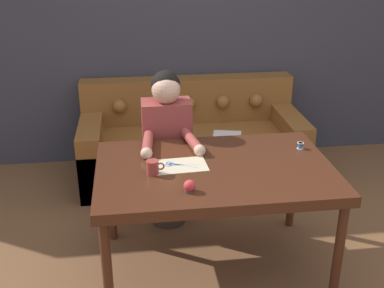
% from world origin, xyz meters
% --- Properties ---
extents(ground_plane, '(16.00, 16.00, 0.00)m').
position_xyz_m(ground_plane, '(0.00, 0.00, 0.00)').
color(ground_plane, brown).
extents(wall_back, '(8.00, 0.06, 2.60)m').
position_xyz_m(wall_back, '(0.00, 2.01, 1.30)').
color(wall_back, '#383842').
rests_on(wall_back, ground_plane).
extents(dining_table, '(1.51, 0.99, 0.77)m').
position_xyz_m(dining_table, '(-0.11, 0.12, 0.70)').
color(dining_table, '#472314').
rests_on(dining_table, ground_plane).
extents(couch, '(2.04, 0.91, 0.87)m').
position_xyz_m(couch, '(-0.08, 1.56, 0.31)').
color(couch, brown).
rests_on(couch, ground_plane).
extents(person, '(0.43, 0.63, 1.24)m').
position_xyz_m(person, '(-0.37, 0.73, 0.63)').
color(person, '#33281E').
rests_on(person, ground_plane).
extents(pattern_paper_main, '(0.37, 0.24, 0.00)m').
position_xyz_m(pattern_paper_main, '(-0.34, 0.16, 0.78)').
color(pattern_paper_main, beige).
rests_on(pattern_paper_main, dining_table).
extents(scissors, '(0.22, 0.11, 0.01)m').
position_xyz_m(scissors, '(-0.36, 0.17, 0.78)').
color(scissors, silver).
rests_on(scissors, dining_table).
extents(mug, '(0.11, 0.08, 0.09)m').
position_xyz_m(mug, '(-0.51, 0.07, 0.82)').
color(mug, '#9E3833').
rests_on(mug, dining_table).
extents(thread_spool, '(0.04, 0.04, 0.05)m').
position_xyz_m(thread_spool, '(0.52, 0.32, 0.80)').
color(thread_spool, '#3366B2').
rests_on(thread_spool, dining_table).
extents(pin_cushion, '(0.07, 0.07, 0.07)m').
position_xyz_m(pin_cushion, '(-0.32, -0.18, 0.81)').
color(pin_cushion, '#4C3828').
rests_on(pin_cushion, dining_table).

